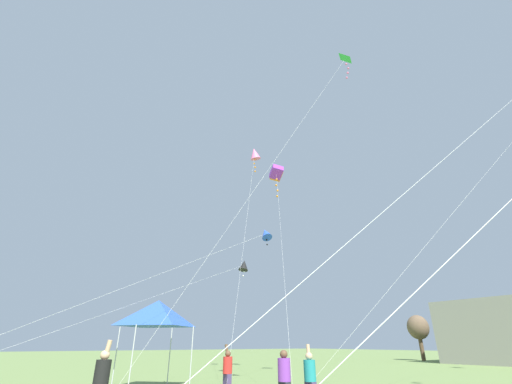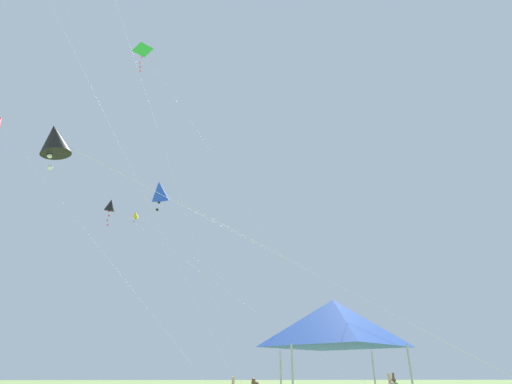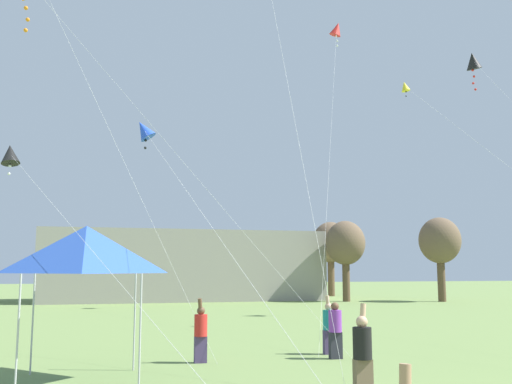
{
  "view_description": "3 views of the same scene",
  "coord_description": "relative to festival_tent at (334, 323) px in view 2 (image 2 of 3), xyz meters",
  "views": [
    {
      "loc": [
        9.79,
        0.93,
        2.02
      ],
      "look_at": [
        -3.88,
        10.21,
        9.34
      ],
      "focal_mm": 24.0,
      "sensor_mm": 36.0,
      "label": 1
    },
    {
      "loc": [
        -19.81,
        9.79,
        2.18
      ],
      "look_at": [
        -3.69,
        9.13,
        9.47
      ],
      "focal_mm": 28.0,
      "sensor_mm": 36.0,
      "label": 2
    },
    {
      "loc": [
        -7.77,
        -8.81,
        2.92
      ],
      "look_at": [
        -2.54,
        11.14,
        5.69
      ],
      "focal_mm": 40.0,
      "sensor_mm": 36.0,
      "label": 3
    }
  ],
  "objects": [
    {
      "name": "kite_blue_diamond_5",
      "position": [
        1.77,
        5.57,
        4.71
      ],
      "size": [
        2.6,
        17.02,
        8.69
      ],
      "color": "silver",
      "rests_on": "ground"
    },
    {
      "name": "festival_tent",
      "position": [
        0.0,
        0.0,
        0.0
      ],
      "size": [
        3.11,
        3.11,
        4.06
      ],
      "color": "#B7B7BC",
      "rests_on": "ground"
    },
    {
      "name": "kite_green_delta_2",
      "position": [
        7.01,
        8.61,
        16.1
      ],
      "size": [
        1.45,
        12.73,
        20.1
      ],
      "color": "silver",
      "rests_on": "ground"
    },
    {
      "name": "kite_black_diamond_7",
      "position": [
        -3.14,
        7.11,
        3.82
      ],
      "size": [
        6.73,
        18.24,
        7.72
      ],
      "color": "silver",
      "rests_on": "ground"
    },
    {
      "name": "kite_black_diamond_1",
      "position": [
        23.1,
        14.73,
        12.8
      ],
      "size": [
        8.69,
        22.03,
        16.94
      ],
      "color": "silver",
      "rests_on": "ground"
    },
    {
      "name": "kite_yellow_diamond_6",
      "position": [
        15.53,
        10.1,
        8.97
      ],
      "size": [
        0.94,
        17.68,
        12.78
      ],
      "color": "silver",
      "rests_on": "ground"
    }
  ]
}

